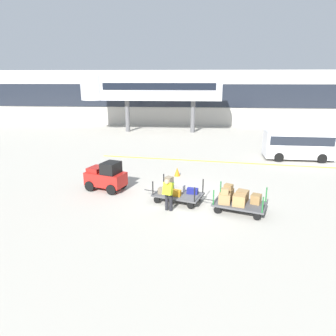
{
  "coord_description": "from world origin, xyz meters",
  "views": [
    {
      "loc": [
        0.26,
        -14.48,
        5.84
      ],
      "look_at": [
        -1.13,
        2.08,
        0.99
      ],
      "focal_mm": 32.98,
      "sensor_mm": 36.0,
      "label": 1
    }
  ],
  "objects": [
    {
      "name": "baggage_cart_middle",
      "position": [
        2.32,
        -1.25,
        0.55
      ],
      "size": [
        3.07,
        2.06,
        1.13
      ],
      "color": "#4C4C4F",
      "rests_on": "ground_plane"
    },
    {
      "name": "terminal_building",
      "position": [
        0.0,
        25.98,
        3.41
      ],
      "size": [
        56.6,
        2.51,
        6.8
      ],
      "color": "#BCB7AD",
      "rests_on": "ground_plane"
    },
    {
      "name": "safety_cone_near",
      "position": [
        -0.7,
        3.76,
        0.28
      ],
      "size": [
        0.36,
        0.36,
        0.55
      ],
      "primitive_type": "cone",
      "color": "orange",
      "rests_on": "ground_plane"
    },
    {
      "name": "baggage_cart_lead",
      "position": [
        -0.51,
        -0.29,
        0.47
      ],
      "size": [
        3.07,
        2.06,
        1.1
      ],
      "color": "#4C4C4F",
      "rests_on": "ground_plane"
    },
    {
      "name": "baggage_tug",
      "position": [
        -4.38,
        0.97,
        0.75
      ],
      "size": [
        2.34,
        1.78,
        1.58
      ],
      "color": "red",
      "rests_on": "ground_plane"
    },
    {
      "name": "jet_bridge",
      "position": [
        -5.21,
        19.99,
        4.76
      ],
      "size": [
        15.47,
        3.0,
        6.11
      ],
      "color": "#B7B7BC",
      "rests_on": "ground_plane"
    },
    {
      "name": "ground_plane",
      "position": [
        0.0,
        0.0,
        0.0
      ],
      "size": [
        120.0,
        120.0,
        0.0
      ],
      "primitive_type": "plane",
      "color": "#B2ADA0"
    },
    {
      "name": "apron_lead_line",
      "position": [
        3.73,
        7.16,
        0.0
      ],
      "size": [
        20.91,
        2.76,
        0.01
      ],
      "primitive_type": "cube",
      "rotation": [
        0.0,
        0.0,
        -0.12
      ],
      "color": "yellow",
      "rests_on": "ground_plane"
    },
    {
      "name": "shuttle_van",
      "position": [
        7.98,
        8.6,
        1.23
      ],
      "size": [
        4.86,
        2.1,
        2.1
      ],
      "color": "silver",
      "rests_on": "ground_plane"
    },
    {
      "name": "baggage_handler",
      "position": [
        -0.82,
        -1.52,
        0.87
      ],
      "size": [
        0.52,
        0.53,
        1.56
      ],
      "color": "black",
      "rests_on": "ground_plane"
    }
  ]
}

